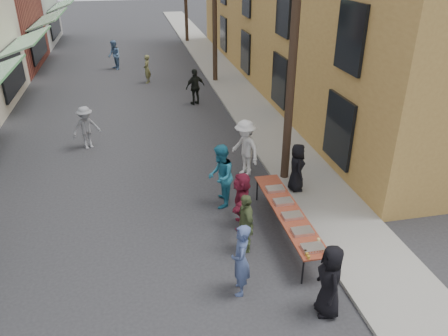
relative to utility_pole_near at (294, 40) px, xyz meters
name	(u,v)px	position (x,y,z in m)	size (l,w,h in m)	color
ground	(161,251)	(-4.30, -3.00, -4.50)	(120.00, 120.00, 0.00)	#28282B
sidewalk	(227,80)	(0.70, 12.00, -4.45)	(2.20, 60.00, 0.10)	gray
utility_pole_near	(294,40)	(0.00, 0.00, 0.00)	(0.26, 0.26, 9.00)	#2D2116
serving_table	(288,212)	(-0.97, -2.99, -3.79)	(0.70, 4.00, 0.75)	maroon
catering_tray_sausage	(313,248)	(-0.97, -4.64, -3.71)	(0.50, 0.33, 0.08)	maroon
catering_tray_foil_b	(302,231)	(-0.97, -3.99, -3.71)	(0.50, 0.33, 0.08)	#B2B2B7
catering_tray_buns	(292,216)	(-0.97, -3.29, -3.71)	(0.50, 0.33, 0.08)	tan
catering_tray_foil_d	(283,202)	(-0.97, -2.59, -3.71)	(0.50, 0.33, 0.08)	#B2B2B7
catering_tray_buns_end	(275,189)	(-0.97, -1.89, -3.71)	(0.50, 0.33, 0.08)	tan
condiment_jar_a	(309,257)	(-1.19, -4.94, -3.71)	(0.07, 0.07, 0.08)	#A57F26
condiment_jar_b	(307,254)	(-1.19, -4.84, -3.71)	(0.07, 0.07, 0.08)	#A57F26
condiment_jar_c	(305,252)	(-1.19, -4.74, -3.71)	(0.07, 0.07, 0.08)	#A57F26
cup_stack	(326,253)	(-0.77, -4.89, -3.69)	(0.08, 0.08, 0.12)	tan
guest_front_a	(330,281)	(-1.07, -5.79, -3.68)	(0.81, 0.52, 1.65)	black
guest_front_b	(241,260)	(-2.69, -4.82, -3.64)	(0.63, 0.41, 1.72)	#41517E
guest_front_c	(221,176)	(-2.38, -1.15, -3.54)	(0.93, 0.73, 1.92)	teal
guest_front_d	(245,148)	(-1.20, 0.59, -3.53)	(1.25, 0.72, 1.93)	silver
guest_front_e	(246,223)	(-2.21, -3.37, -3.70)	(0.93, 0.39, 1.59)	#58683C
guest_queue_back	(242,200)	(-2.04, -2.30, -3.70)	(1.49, 0.47, 1.60)	maroon
server	(297,167)	(0.05, -0.88, -3.64)	(0.74, 0.48, 1.52)	black
passerby_left	(86,128)	(-6.48, 3.96, -3.68)	(1.06, 0.61, 1.64)	gray
passerby_mid	(195,87)	(-1.70, 8.26, -3.63)	(1.02, 0.42, 1.73)	black
passerby_right	(147,69)	(-3.78, 12.56, -3.72)	(0.57, 0.37, 1.56)	olive
passerby_far	(114,55)	(-5.59, 16.04, -3.61)	(0.86, 0.67, 1.78)	#5376A1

